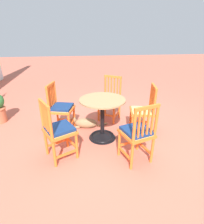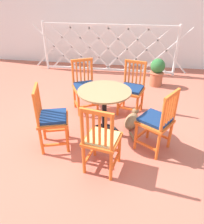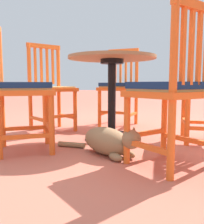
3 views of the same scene
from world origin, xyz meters
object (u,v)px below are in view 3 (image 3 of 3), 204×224
at_px(orange_chair_facing_out, 119,88).
at_px(orange_chair_near_fence, 51,89).
at_px(cafe_table, 112,107).
at_px(orange_chair_tucked_in, 21,90).
at_px(orange_chair_at_corner, 171,92).
at_px(tabby_cat, 110,142).

relative_size(orange_chair_facing_out, orange_chair_near_fence, 1.00).
bearing_deg(cafe_table, orange_chair_tucked_in, -19.05).
bearing_deg(cafe_table, orange_chair_at_corner, 63.22).
height_order(orange_chair_near_fence, tabby_cat, orange_chair_near_fence).
height_order(orange_chair_tucked_in, tabby_cat, orange_chair_tucked_in).
distance_m(cafe_table, orange_chair_tucked_in, 0.79).
bearing_deg(orange_chair_tucked_in, orange_chair_facing_out, -173.82).
height_order(orange_chair_facing_out, tabby_cat, orange_chair_facing_out).
bearing_deg(orange_chair_at_corner, tabby_cat, -82.71).
xyz_separation_m(cafe_table, orange_chair_facing_out, (-0.66, -0.40, 0.16)).
bearing_deg(orange_chair_tucked_in, cafe_table, 160.95).
bearing_deg(tabby_cat, orange_chair_tucked_in, -60.52).
xyz_separation_m(orange_chair_near_fence, orange_chair_at_corner, (0.29, 1.47, 0.01)).
height_order(orange_chair_facing_out, orange_chair_tucked_in, same).
relative_size(orange_chair_tucked_in, orange_chair_at_corner, 1.00).
bearing_deg(tabby_cat, orange_chair_facing_out, -146.56).
xyz_separation_m(cafe_table, orange_chair_at_corner, (0.36, 0.72, 0.16)).
height_order(orange_chair_near_fence, orange_chair_tucked_in, same).
relative_size(cafe_table, tabby_cat, 1.02).
bearing_deg(orange_chair_facing_out, tabby_cat, 33.44).
relative_size(cafe_table, orange_chair_tucked_in, 0.83).
relative_size(cafe_table, orange_chair_near_fence, 0.83).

